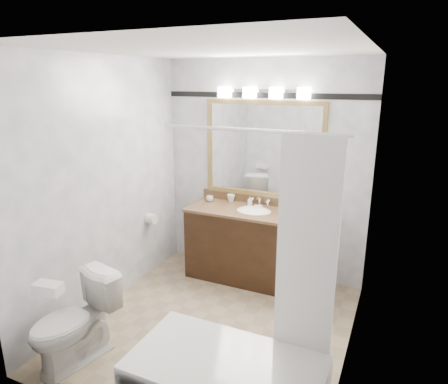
# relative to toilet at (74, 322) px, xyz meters

# --- Properties ---
(room) EXTENTS (2.42, 2.62, 2.52)m
(room) POSITION_rel_toilet_xyz_m (0.83, 0.92, 0.88)
(room) COLOR tan
(room) RESTS_ON ground
(vanity) EXTENTS (1.53, 0.58, 0.97)m
(vanity) POSITION_rel_toilet_xyz_m (0.83, 1.94, 0.07)
(vanity) COLOR black
(vanity) RESTS_ON ground
(mirror) EXTENTS (1.40, 0.04, 1.10)m
(mirror) POSITION_rel_toilet_xyz_m (0.83, 2.20, 1.13)
(mirror) COLOR #A38849
(mirror) RESTS_ON room
(vanity_light_bar) EXTENTS (1.02, 0.14, 0.12)m
(vanity_light_bar) POSITION_rel_toilet_xyz_m (0.83, 2.15, 1.77)
(vanity_light_bar) COLOR silver
(vanity_light_bar) RESTS_ON room
(accent_stripe) EXTENTS (2.40, 0.01, 0.06)m
(accent_stripe) POSITION_rel_toilet_xyz_m (0.83, 2.21, 1.73)
(accent_stripe) COLOR black
(accent_stripe) RESTS_ON room
(bathtub) EXTENTS (1.30, 0.75, 1.96)m
(bathtub) POSITION_rel_toilet_xyz_m (1.38, 0.02, -0.09)
(bathtub) COLOR white
(bathtub) RESTS_ON ground
(tp_roll) EXTENTS (0.11, 0.12, 0.12)m
(tp_roll) POSITION_rel_toilet_xyz_m (-0.31, 1.58, 0.33)
(tp_roll) COLOR white
(tp_roll) RESTS_ON room
(toilet) EXTENTS (0.57, 0.80, 0.73)m
(toilet) POSITION_rel_toilet_xyz_m (0.00, 0.00, 0.00)
(toilet) COLOR white
(toilet) RESTS_ON ground
(tissue_box) EXTENTS (0.22, 0.15, 0.09)m
(tissue_box) POSITION_rel_toilet_xyz_m (0.00, -0.20, 0.41)
(tissue_box) COLOR white
(tissue_box) RESTS_ON toilet
(coffee_maker) EXTENTS (0.17, 0.21, 0.32)m
(coffee_maker) POSITION_rel_toilet_xyz_m (1.36, 1.88, 0.65)
(coffee_maker) COLOR black
(coffee_maker) RESTS_ON vanity
(cup_left) EXTENTS (0.11, 0.11, 0.07)m
(cup_left) POSITION_rel_toilet_xyz_m (0.22, 2.05, 0.52)
(cup_left) COLOR white
(cup_left) RESTS_ON vanity
(cup_right) EXTENTS (0.11, 0.11, 0.09)m
(cup_right) POSITION_rel_toilet_xyz_m (0.46, 2.14, 0.53)
(cup_right) COLOR white
(cup_right) RESTS_ON vanity
(soap_bottle_a) EXTENTS (0.06, 0.06, 0.11)m
(soap_bottle_a) POSITION_rel_toilet_xyz_m (0.72, 2.09, 0.54)
(soap_bottle_a) COLOR white
(soap_bottle_a) RESTS_ON vanity
(soap_bar) EXTENTS (0.10, 0.08, 0.03)m
(soap_bar) POSITION_rel_toilet_xyz_m (0.84, 2.05, 0.50)
(soap_bar) COLOR beige
(soap_bar) RESTS_ON vanity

